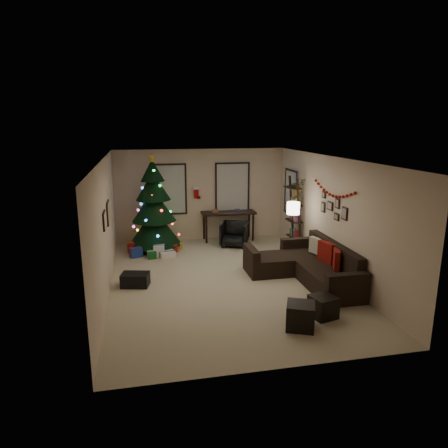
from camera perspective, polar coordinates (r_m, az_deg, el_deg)
The scene contains 29 objects.
floor at distance 9.27m, azimuth 0.15°, elevation -7.82°, with size 7.00×7.00×0.00m, color #BEB090.
ceiling at distance 8.65m, azimuth 0.16°, elevation 9.05°, with size 7.00×7.00×0.00m, color white.
wall_back at distance 12.24m, azimuth -3.23°, elevation 4.05°, with size 5.00×5.00×0.00m, color beige.
wall_front at distance 5.64m, azimuth 7.59°, elevation -7.81°, with size 5.00×5.00×0.00m, color beige.
wall_left at distance 8.71m, azimuth -16.15°, elevation -0.47°, with size 7.00×7.00×0.00m, color beige.
wall_right at distance 9.68m, azimuth 14.80°, elevation 1.01°, with size 7.00×7.00×0.00m, color beige.
window_back_left at distance 12.08m, azimuth -7.70°, elevation 4.78°, with size 1.05×0.06×1.50m.
window_back_right at distance 12.35m, azimuth 1.15°, elevation 5.10°, with size 1.05×0.06×1.50m.
window_right_wall at distance 11.93m, azimuth 9.30°, elevation 4.37°, with size 0.06×0.90×1.30m.
christmas_tree at distance 11.40m, azimuth -9.71°, elevation 2.00°, with size 1.46×1.46×2.71m.
presents at distance 11.22m, azimuth -9.23°, elevation -3.50°, with size 1.50×1.04×0.30m.
sofa at distance 9.45m, azimuth 11.58°, elevation -5.87°, with size 1.88×2.73×0.87m.
pillow_red_a at distance 8.98m, azimuth 15.34°, elevation -4.72°, with size 0.11×0.41×0.41m, color maroon.
pillow_red_b at distance 9.39m, azimuth 14.03°, elevation -3.83°, with size 0.12×0.46×0.46m, color maroon.
pillow_cream at distance 9.86m, azimuth 12.65°, elevation -2.95°, with size 0.11×0.38×0.38m, color beige.
ottoman_near at distance 7.29m, azimuth 10.57°, elevation -12.44°, with size 0.47×0.47×0.44m, color black.
ottoman_far at distance 7.76m, azimuth 13.60°, elevation -11.10°, with size 0.42×0.42×0.40m, color black.
desk at distance 12.22m, azimuth 0.61°, elevation 1.25°, with size 1.60×0.57×0.86m.
desk_chair at distance 11.71m, azimuth 1.46°, elevation -1.39°, with size 0.68×0.64×0.70m, color black.
bookshelf at distance 11.26m, azimuth 9.78°, elevation 1.14°, with size 0.30×0.60×2.05m.
potted_plant at distance 11.00m, azimuth 10.18°, elevation 5.38°, with size 0.51×0.44×0.56m, color #4C4C4C.
floor_lamp at distance 10.39m, azimuth 9.57°, elevation 1.65°, with size 0.32×0.32×1.51m.
art_map at distance 9.40m, azimuth -15.78°, elevation 1.52°, with size 0.04×0.60×0.50m.
art_abstract at distance 8.32m, azimuth -16.28°, elevation 0.48°, with size 0.04×0.45×0.35m.
gallery at distance 9.56m, azimuth 14.97°, elevation 2.21°, with size 0.03×1.25×0.54m.
garland at distance 9.49m, azimuth 14.92°, elevation 4.50°, with size 0.08×1.90×0.30m, color #A5140C, non-canonical shape.
stocking_left at distance 12.11m, azimuth -3.84°, elevation 4.39°, with size 0.20×0.05×0.36m.
stocking_right at distance 12.33m, azimuth -2.43°, elevation 4.64°, with size 0.20×0.05×0.36m.
storage_bin at distance 9.11m, azimuth -12.21°, elevation -7.57°, with size 0.58×0.38×0.29m, color black.
Camera 1 is at (-1.78, -8.43, 3.41)m, focal length 32.92 mm.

